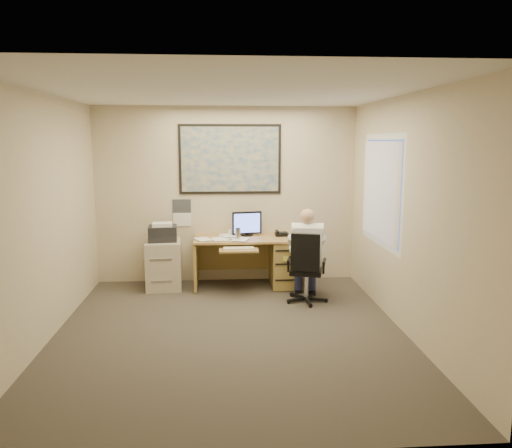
{
  "coord_description": "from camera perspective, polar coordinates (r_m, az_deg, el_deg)",
  "views": [
    {
      "loc": [
        -0.09,
        -5.44,
        2.18
      ],
      "look_at": [
        0.39,
        1.3,
        1.05
      ],
      "focal_mm": 35.0,
      "sensor_mm": 36.0,
      "label": 1
    }
  ],
  "objects": [
    {
      "name": "desk",
      "position": [
        7.58,
        1.6,
        -3.79
      ],
      "size": [
        1.6,
        0.97,
        1.11
      ],
      "color": "#A98048",
      "rests_on": "ground"
    },
    {
      "name": "wall_calendar",
      "position": [
        7.78,
        -8.46,
        1.26
      ],
      "size": [
        0.28,
        0.01,
        0.42
      ],
      "primitive_type": "cube",
      "color": "white",
      "rests_on": "room_shell"
    },
    {
      "name": "office_chair",
      "position": [
        6.86,
        5.95,
        -6.58
      ],
      "size": [
        0.72,
        0.72,
        0.98
      ],
      "rotation": [
        0.0,
        0.0,
        -0.28
      ],
      "color": "black",
      "rests_on": "ground"
    },
    {
      "name": "world_map",
      "position": [
        7.68,
        -2.98,
        7.4
      ],
      "size": [
        1.56,
        0.03,
        1.06
      ],
      "primitive_type": "cube",
      "color": "#1E4C93",
      "rests_on": "room_shell"
    },
    {
      "name": "filing_cabinet",
      "position": [
        7.58,
        -10.52,
        -4.06
      ],
      "size": [
        0.56,
        0.65,
        0.99
      ],
      "rotation": [
        0.0,
        0.0,
        0.08
      ],
      "color": "#BAAB96",
      "rests_on": "ground"
    },
    {
      "name": "room_shell",
      "position": [
        5.5,
        -3.1,
        0.8
      ],
      "size": [
        4.0,
        4.5,
        2.7
      ],
      "color": "#3A342D",
      "rests_on": "ground"
    },
    {
      "name": "window_blinds",
      "position": [
        6.6,
        14.14,
        3.73
      ],
      "size": [
        0.06,
        1.4,
        1.3
      ],
      "primitive_type": null,
      "color": "#F0E5CF",
      "rests_on": "room_shell"
    },
    {
      "name": "person",
      "position": [
        6.84,
        5.79,
        -3.57
      ],
      "size": [
        0.63,
        0.83,
        1.28
      ],
      "primitive_type": null,
      "rotation": [
        0.0,
        0.0,
        -0.13
      ],
      "color": "white",
      "rests_on": "office_chair"
    }
  ]
}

